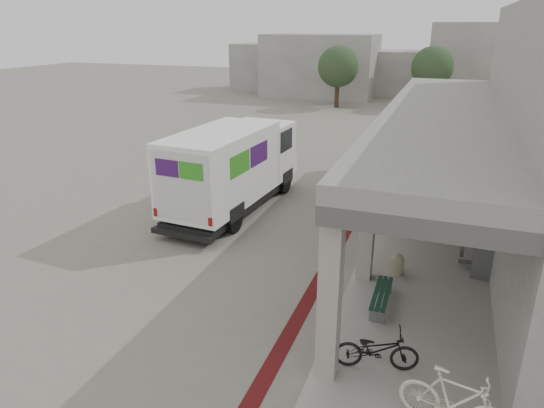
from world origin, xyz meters
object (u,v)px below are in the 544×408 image
at_px(fedex_truck, 233,166).
at_px(bench, 381,296).
at_px(utility_cabinet, 483,257).
at_px(bicycle_black, 377,349).
at_px(bicycle_cream, 455,402).

height_order(fedex_truck, bench, fedex_truck).
distance_m(bench, utility_cabinet, 3.35).
bearing_deg(utility_cabinet, bicycle_black, -107.07).
bearing_deg(fedex_truck, utility_cabinet, -13.30).
bearing_deg(bench, bicycle_cream, -64.38).
height_order(fedex_truck, utility_cabinet, fedex_truck).
height_order(utility_cabinet, bicycle_black, utility_cabinet).
distance_m(fedex_truck, bicycle_black, 9.62).
xyz_separation_m(fedex_truck, bicycle_cream, (7.67, -8.31, -0.95)).
bearing_deg(fedex_truck, bicycle_black, -45.39).
bearing_deg(bicycle_black, fedex_truck, 27.38).
xyz_separation_m(bench, utility_cabinet, (2.27, 2.45, 0.27)).
relative_size(utility_cabinet, bicycle_cream, 0.59).
relative_size(fedex_truck, bench, 4.45).
xyz_separation_m(bicycle_black, bicycle_cream, (1.42, -1.08, 0.13)).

